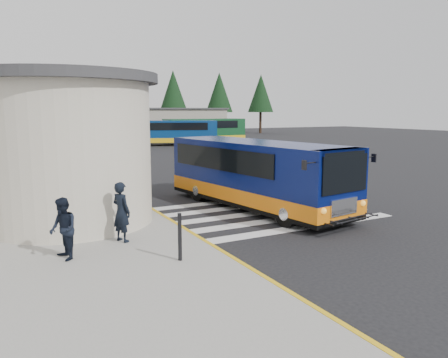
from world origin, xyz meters
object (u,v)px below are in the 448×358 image
bollard (180,237)px  far_bus_a (175,131)px  far_bus_b (205,130)px  pedestrian_a (121,212)px  pedestrian_b (63,229)px  transit_bus (256,177)px

bollard → far_bus_a: size_ratio=0.12×
far_bus_a → far_bus_b: size_ratio=0.98×
pedestrian_a → pedestrian_b: bearing=90.6°
far_bus_b → far_bus_a: bearing=106.0°
bollard → pedestrian_b: bearing=150.8°
transit_bus → far_bus_a: 32.59m
pedestrian_b → bollard: size_ratio=1.30×
pedestrian_a → far_bus_b: 39.98m
far_bus_a → far_bus_b: (4.26, 1.29, 0.08)m
pedestrian_b → far_bus_a: far_bus_a is taller
bollard → far_bus_b: (18.36, 37.30, 0.88)m
pedestrian_a → far_bus_b: (19.19, 35.06, 0.62)m
transit_bus → pedestrian_b: (-7.60, -3.28, -0.33)m
bollard → far_bus_b: far_bus_b is taller
far_bus_a → far_bus_b: bearing=-52.1°
transit_bus → pedestrian_a: transit_bus is taller
transit_bus → bollard: (-5.11, -4.68, -0.51)m
pedestrian_b → bollard: 2.87m
bollard → far_bus_a: bearing=68.6°
pedestrian_b → bollard: bearing=50.3°
bollard → pedestrian_a: bearing=110.5°
pedestrian_a → transit_bus: bearing=-94.0°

